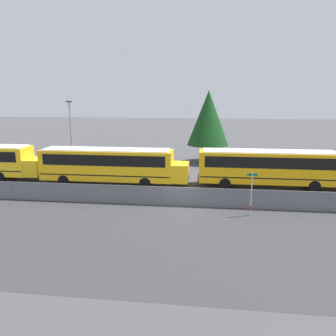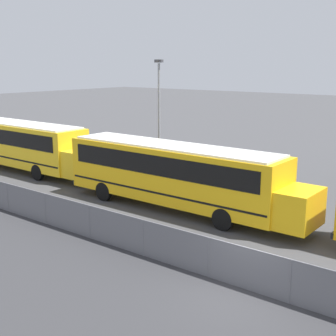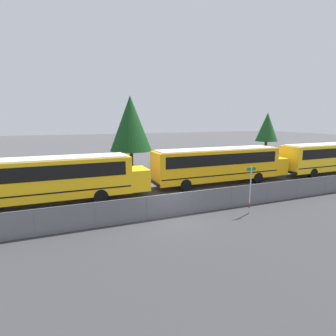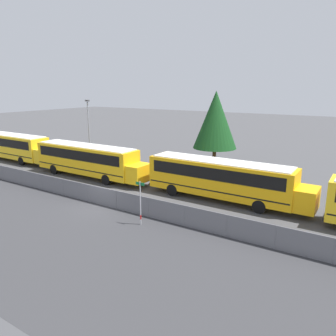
{
  "view_description": "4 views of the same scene",
  "coord_description": "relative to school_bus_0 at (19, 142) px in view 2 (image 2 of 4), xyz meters",
  "views": [
    {
      "loc": [
        1.81,
        -23.56,
        8.18
      ],
      "look_at": [
        -1.65,
        5.18,
        1.79
      ],
      "focal_mm": 35.0,
      "sensor_mm": 36.0,
      "label": 1
    },
    {
      "loc": [
        6.82,
        -12.93,
        7.39
      ],
      "look_at": [
        -7.57,
        5.39,
        2.18
      ],
      "focal_mm": 50.0,
      "sensor_mm": 36.0,
      "label": 2
    },
    {
      "loc": [
        -5.99,
        -14.38,
        5.98
      ],
      "look_at": [
        2.02,
        5.4,
        2.04
      ],
      "focal_mm": 28.0,
      "sensor_mm": 36.0,
      "label": 3
    },
    {
      "loc": [
        17.8,
        -18.06,
        9.21
      ],
      "look_at": [
        3.1,
        4.98,
        2.46
      ],
      "focal_mm": 35.0,
      "sensor_mm": 36.0,
      "label": 4
    }
  ],
  "objects": [
    {
      "name": "ground_plane",
      "position": [
        21.5,
        -6.15,
        -2.01
      ],
      "size": [
        200.0,
        200.0,
        0.0
      ],
      "primitive_type": "plane",
      "color": "#424244"
    },
    {
      "name": "fence",
      "position": [
        21.5,
        -6.15,
        -1.24
      ],
      "size": [
        70.01,
        0.07,
        1.5
      ],
      "color": "#9EA0A5",
      "rests_on": "ground_plane"
    },
    {
      "name": "school_bus_0",
      "position": [
        0.0,
        0.0,
        0.0
      ],
      "size": [
        13.92,
        2.59,
        3.38
      ],
      "color": "yellow",
      "rests_on": "ground_plane"
    },
    {
      "name": "school_bus_1",
      "position": [
        14.35,
        -0.6,
        0.0
      ],
      "size": [
        13.92,
        2.59,
        3.38
      ],
      "color": "yellow",
      "rests_on": "ground_plane"
    },
    {
      "name": "light_pole",
      "position": [
        7.86,
        5.97,
        2.2
      ],
      "size": [
        0.6,
        0.24,
        7.66
      ],
      "color": "gray",
      "rests_on": "ground_plane"
    }
  ]
}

